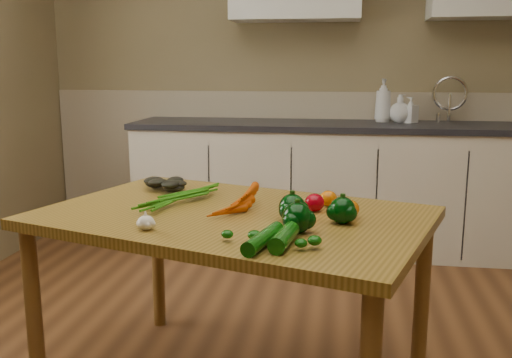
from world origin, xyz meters
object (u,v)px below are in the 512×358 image
at_px(tomato_b, 328,199).
at_px(pepper_c, 297,218).
at_px(pepper_a, 292,208).
at_px(table, 233,234).
at_px(leafy_greens, 163,179).
at_px(tomato_c, 349,209).
at_px(soap_bottle_b, 411,110).
at_px(soap_bottle_c, 400,108).
at_px(pepper_b, 342,210).
at_px(zucchini_a, 284,238).
at_px(tomato_a, 315,203).
at_px(carrot_bunch, 221,199).
at_px(garlic_bulb, 146,223).
at_px(soap_bottle_a, 383,100).
at_px(zucchini_b, 263,239).

bearing_deg(tomato_b, pepper_c, -103.61).
relative_size(pepper_a, pepper_c, 0.97).
height_order(table, pepper_a, pepper_a).
bearing_deg(leafy_greens, tomato_c, -23.22).
xyz_separation_m(soap_bottle_b, tomato_c, (-0.43, -2.07, -0.20)).
height_order(soap_bottle_c, pepper_b, soap_bottle_c).
bearing_deg(leafy_greens, zucchini_a, -49.41).
relative_size(leafy_greens, pepper_c, 2.01).
height_order(tomato_a, zucchini_a, tomato_a).
height_order(leafy_greens, pepper_b, leafy_greens).
distance_m(soap_bottle_b, carrot_bunch, 2.20).
height_order(tomato_b, tomato_c, tomato_c).
bearing_deg(leafy_greens, garlic_bulb, -77.58).
relative_size(pepper_b, tomato_a, 1.24).
bearing_deg(pepper_a, garlic_bulb, -158.90).
distance_m(soap_bottle_c, leafy_greens, 2.10).
xyz_separation_m(soap_bottle_b, pepper_a, (-0.63, -2.15, -0.19)).
distance_m(soap_bottle_c, garlic_bulb, 2.57).
distance_m(table, pepper_c, 0.37).
bearing_deg(table, garlic_bulb, -114.41).
xyz_separation_m(soap_bottle_c, tomato_b, (-0.44, -1.93, -0.21)).
bearing_deg(soap_bottle_c, tomato_b, 143.44).
distance_m(soap_bottle_c, pepper_c, 2.37).
bearing_deg(soap_bottle_a, carrot_bunch, -118.30).
relative_size(table, zucchini_b, 6.68).
xyz_separation_m(pepper_b, pepper_c, (-0.15, -0.14, 0.00)).
distance_m(soap_bottle_a, pepper_b, 2.20).
relative_size(leafy_greens, pepper_b, 2.18).
relative_size(soap_bottle_a, pepper_a, 3.14).
bearing_deg(tomato_c, table, 178.58).
height_order(soap_bottle_b, leafy_greens, soap_bottle_b).
bearing_deg(zucchini_a, garlic_bulb, 167.43).
height_order(soap_bottle_c, leafy_greens, soap_bottle_c).
bearing_deg(carrot_bunch, tomato_b, 29.68).
height_order(table, pepper_c, pepper_c).
height_order(soap_bottle_c, carrot_bunch, soap_bottle_c).
xyz_separation_m(tomato_c, zucchini_b, (-0.26, -0.37, -0.01)).
bearing_deg(tomato_b, tomato_a, -119.37).
xyz_separation_m(pepper_a, tomato_c, (0.20, 0.08, -0.01)).
distance_m(carrot_bunch, garlic_bulb, 0.38).
height_order(table, leafy_greens, leafy_greens).
bearing_deg(leafy_greens, pepper_a, -34.81).
xyz_separation_m(table, tomato_c, (0.43, -0.01, 0.12)).
distance_m(soap_bottle_c, tomato_c, 2.13).
xyz_separation_m(soap_bottle_b, pepper_b, (-0.45, -2.15, -0.19)).
distance_m(carrot_bunch, pepper_b, 0.49).
xyz_separation_m(tomato_b, zucchini_b, (-0.18, -0.53, -0.01)).
bearing_deg(soap_bottle_a, pepper_c, -108.59).
distance_m(soap_bottle_b, zucchini_a, 2.52).
relative_size(soap_bottle_c, garlic_bulb, 3.33).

